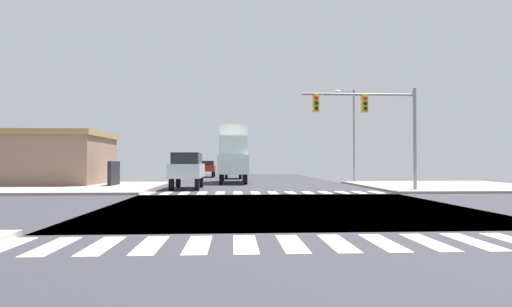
# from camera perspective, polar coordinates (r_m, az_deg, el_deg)

# --- Properties ---
(ground) EXTENTS (90.00, 90.00, 0.05)m
(ground) POSITION_cam_1_polar(r_m,az_deg,el_deg) (16.37, 3.95, -7.40)
(ground) COLOR #2E2E34
(sidewalk_corner_ne) EXTENTS (12.00, 12.00, 0.14)m
(sidewalk_corner_ne) POSITION_cam_1_polar(r_m,az_deg,el_deg) (31.94, 24.95, -4.08)
(sidewalk_corner_ne) COLOR gray
(sidewalk_corner_ne) RESTS_ON ground
(sidewalk_corner_nw) EXTENTS (12.00, 12.00, 0.14)m
(sidewalk_corner_nw) POSITION_cam_1_polar(r_m,az_deg,el_deg) (30.26, -24.52, -4.25)
(sidewalk_corner_nw) COLOR gray
(sidewalk_corner_nw) RESTS_ON ground
(crosswalk_near) EXTENTS (13.50, 2.00, 0.01)m
(crosswalk_near) POSITION_cam_1_polar(r_m,az_deg,el_deg) (9.19, 8.12, -12.13)
(crosswalk_near) COLOR silver
(crosswalk_near) RESTS_ON ground
(crosswalk_far) EXTENTS (13.50, 2.00, 0.01)m
(crosswalk_far) POSITION_cam_1_polar(r_m,az_deg,el_deg) (23.57, 1.14, -5.42)
(crosswalk_far) COLOR silver
(crosswalk_far) RESTS_ON ground
(traffic_signal_mast) EXTENTS (6.79, 0.55, 6.11)m
(traffic_signal_mast) POSITION_cam_1_polar(r_m,az_deg,el_deg) (25.21, 15.46, 5.19)
(traffic_signal_mast) COLOR gray
(traffic_signal_mast) RESTS_ON ground
(street_lamp) EXTENTS (1.78, 0.32, 7.80)m
(street_lamp) POSITION_cam_1_polar(r_m,az_deg,el_deg) (35.42, 12.96, 3.60)
(street_lamp) COLOR gray
(street_lamp) RESTS_ON ground
(bank_building) EXTENTS (15.53, 7.36, 4.00)m
(bank_building) POSITION_cam_1_polar(r_m,az_deg,el_deg) (35.88, -30.81, -0.60)
(bank_building) COLOR #876B55
(bank_building) RESTS_ON ground
(sedan_nearside_1) EXTENTS (1.80, 4.30, 1.88)m
(sedan_nearside_1) POSITION_cam_1_polar(r_m,az_deg,el_deg) (43.23, -3.15, -2.01)
(sedan_nearside_1) COLOR black
(sedan_nearside_1) RESTS_ON ground
(suv_farside_1) EXTENTS (1.96, 4.60, 2.34)m
(suv_farside_1) POSITION_cam_1_polar(r_m,az_deg,el_deg) (27.27, -9.46, -1.90)
(suv_farside_1) COLOR black
(suv_farside_1) RESTS_ON ground
(sedan_leading_3) EXTENTS (1.80, 4.30, 1.88)m
(sedan_leading_3) POSITION_cam_1_polar(r_m,az_deg,el_deg) (48.06, -6.73, -1.92)
(sedan_leading_3) COLOR black
(sedan_leading_3) RESTS_ON ground
(box_truck_trailing_1) EXTENTS (2.40, 7.20, 4.85)m
(box_truck_trailing_1) POSITION_cam_1_polar(r_m,az_deg,el_deg) (34.93, -3.14, 0.17)
(box_truck_trailing_1) COLOR black
(box_truck_trailing_1) RESTS_ON ground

